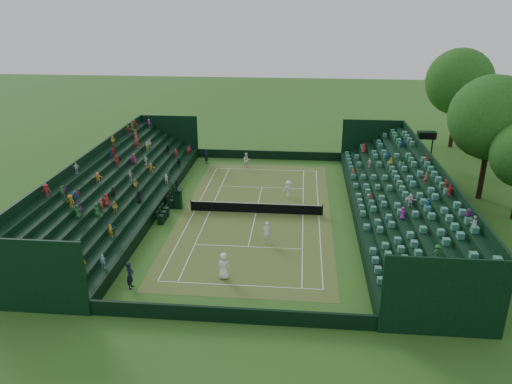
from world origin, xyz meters
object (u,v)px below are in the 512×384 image
at_px(player_near_west, 224,266).
at_px(player_near_east, 267,232).
at_px(tennis_net, 256,208).
at_px(player_far_east, 288,189).
at_px(umpire_chair, 178,196).
at_px(player_far_west, 247,160).

xyz_separation_m(player_near_west, player_near_east, (2.47, 5.51, -0.05)).
xyz_separation_m(tennis_net, player_far_east, (2.69, 4.27, 0.27)).
height_order(player_near_west, player_near_east, player_near_west).
bearing_deg(tennis_net, umpire_chair, 175.55).
relative_size(tennis_net, umpire_chair, 4.46).
distance_m(umpire_chair, player_near_east, 10.43).
bearing_deg(player_far_west, tennis_net, -103.83).
height_order(umpire_chair, player_near_west, umpire_chair).
height_order(tennis_net, umpire_chair, umpire_chair).
bearing_deg(tennis_net, player_far_east, 57.75).
relative_size(umpire_chair, player_far_west, 1.52).
xyz_separation_m(umpire_chair, player_far_west, (4.89, 11.91, -0.26)).
bearing_deg(umpire_chair, player_far_east, 20.77).
relative_size(umpire_chair, player_near_east, 1.47).
xyz_separation_m(tennis_net, player_near_west, (-1.13, -11.07, 0.42)).
height_order(tennis_net, player_near_east, player_near_east).
xyz_separation_m(player_near_east, player_far_west, (-3.55, 18.02, -0.03)).
bearing_deg(umpire_chair, tennis_net, -4.45).
distance_m(player_near_west, player_near_east, 6.03).
relative_size(tennis_net, player_near_east, 6.55).
xyz_separation_m(player_near_west, player_far_west, (-1.08, 23.53, -0.08)).
height_order(player_near_west, player_far_east, player_near_west).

